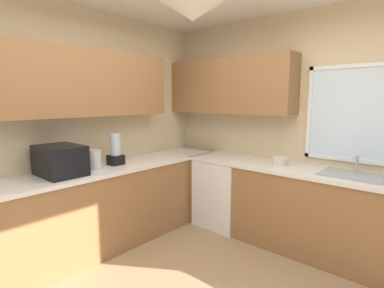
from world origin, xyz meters
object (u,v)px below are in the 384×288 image
object	(u,v)px
dishwasher	(224,192)
kettle	(94,159)
microwave	(60,160)
bowl	(280,161)
sink_assembly	(352,174)
blender_appliance	(115,151)

from	to	relation	value
dishwasher	kettle	xyz separation A→B (m)	(-0.64, -1.47, 0.58)
microwave	kettle	size ratio (longest dim) A/B	2.32
kettle	microwave	bearing A→B (deg)	-93.25
kettle	bowl	xyz separation A→B (m)	(1.38, 1.50, -0.06)
microwave	dishwasher	bearing A→B (deg)	70.07
sink_assembly	blender_appliance	world-z (taller)	blender_appliance
microwave	sink_assembly	distance (m)	2.84
kettle	sink_assembly	size ratio (longest dim) A/B	0.37
dishwasher	bowl	xyz separation A→B (m)	(0.74, 0.03, 0.52)
sink_assembly	dishwasher	bearing A→B (deg)	-178.57
blender_appliance	bowl	bearing A→B (deg)	41.07
sink_assembly	bowl	world-z (taller)	sink_assembly
sink_assembly	bowl	distance (m)	0.74
kettle	bowl	bearing A→B (deg)	47.34
microwave	sink_assembly	size ratio (longest dim) A/B	0.85
bowl	microwave	bearing A→B (deg)	-127.12
microwave	kettle	xyz separation A→B (m)	(0.02, 0.35, -0.04)
bowl	blender_appliance	xyz separation A→B (m)	(-1.40, -1.22, 0.12)
microwave	kettle	bearing A→B (deg)	86.75
blender_appliance	sink_assembly	bearing A→B (deg)	29.83
bowl	blender_appliance	bearing A→B (deg)	-138.93
dishwasher	bowl	bearing A→B (deg)	2.32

